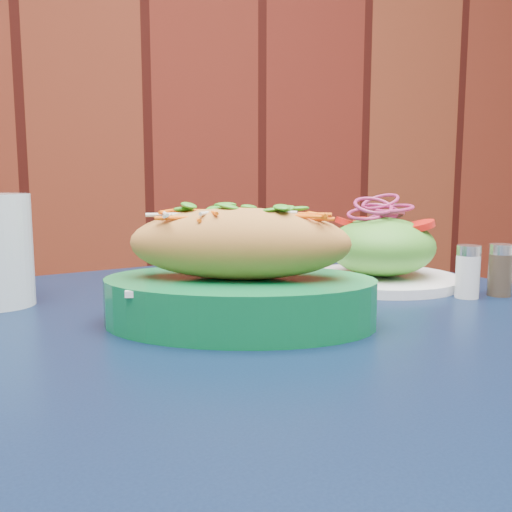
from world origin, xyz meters
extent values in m
cube|color=silver|center=(0.00, 2.98, 1.40)|extent=(5.00, 0.05, 2.80)
cube|color=#4F140E|center=(0.00, 2.97, 1.40)|extent=(4.90, 0.04, 2.80)
cube|color=black|center=(0.01, 1.54, 0.73)|extent=(1.00, 1.00, 0.03)
cylinder|color=black|center=(0.22, 1.95, 0.36)|extent=(0.04, 0.04, 0.72)
cube|color=white|center=(-0.02, 1.53, 0.79)|extent=(0.22, 0.16, 0.01)
ellipsoid|color=#C27E3D|center=(-0.02, 1.53, 0.83)|extent=(0.23, 0.15, 0.07)
cylinder|color=white|center=(0.21, 1.69, 0.76)|extent=(0.21, 0.21, 0.01)
ellipsoid|color=#4C992D|center=(0.21, 1.69, 0.80)|extent=(0.14, 0.14, 0.08)
cylinder|color=red|center=(0.25, 1.66, 0.84)|extent=(0.04, 0.04, 0.01)
cylinder|color=red|center=(0.18, 1.72, 0.84)|extent=(0.04, 0.04, 0.01)
cylinder|color=red|center=(0.21, 1.73, 0.84)|extent=(0.04, 0.04, 0.01)
torus|color=#972156|center=(0.21, 1.69, 0.85)|extent=(0.05, 0.05, 0.00)
torus|color=#972156|center=(0.21, 1.69, 0.85)|extent=(0.05, 0.05, 0.00)
torus|color=#972156|center=(0.21, 1.69, 0.85)|extent=(0.05, 0.05, 0.00)
torus|color=#972156|center=(0.21, 1.69, 0.86)|extent=(0.05, 0.05, 0.00)
torus|color=#972156|center=(0.21, 1.69, 0.86)|extent=(0.05, 0.05, 0.00)
torus|color=#972156|center=(0.21, 1.69, 0.87)|extent=(0.05, 0.05, 0.00)
cylinder|color=white|center=(0.27, 1.59, 0.78)|extent=(0.03, 0.03, 0.05)
cylinder|color=silver|center=(0.27, 1.59, 0.81)|extent=(0.03, 0.03, 0.01)
cylinder|color=#3F3326|center=(0.32, 1.59, 0.78)|extent=(0.03, 0.03, 0.05)
cylinder|color=silver|center=(0.32, 1.59, 0.81)|extent=(0.03, 0.03, 0.01)
camera|label=1|loc=(-0.14, 1.00, 0.89)|focal=40.00mm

